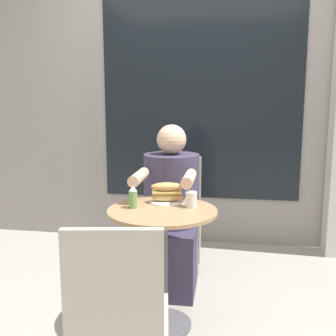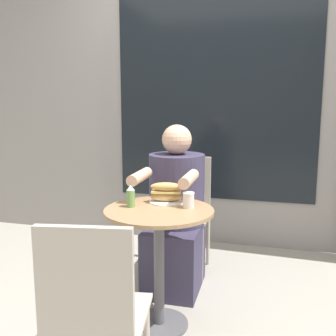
{
  "view_description": "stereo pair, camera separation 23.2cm",
  "coord_description": "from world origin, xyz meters",
  "px_view_note": "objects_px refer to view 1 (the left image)",
  "views": [
    {
      "loc": [
        0.38,
        -2.07,
        1.29
      ],
      "look_at": [
        0.0,
        0.19,
        0.9
      ],
      "focal_mm": 42.0,
      "sensor_mm": 36.0,
      "label": 1
    },
    {
      "loc": [
        0.61,
        -2.02,
        1.29
      ],
      "look_at": [
        0.0,
        0.19,
        0.9
      ],
      "focal_mm": 42.0,
      "sensor_mm": 36.0,
      "label": 2
    }
  ],
  "objects_px": {
    "cafe_table": "(162,243)",
    "sandwich_on_plate": "(168,194)",
    "empty_chair_across": "(117,312)",
    "seated_diner": "(171,220)",
    "drink_cup": "(191,199)",
    "diner_chair": "(178,202)",
    "condiment_bottle": "(133,197)"
  },
  "relations": [
    {
      "from": "diner_chair",
      "to": "sandwich_on_plate",
      "type": "height_order",
      "value": "diner_chair"
    },
    {
      "from": "cafe_table",
      "to": "condiment_bottle",
      "type": "height_order",
      "value": "condiment_bottle"
    },
    {
      "from": "seated_diner",
      "to": "sandwich_on_plate",
      "type": "height_order",
      "value": "seated_diner"
    },
    {
      "from": "cafe_table",
      "to": "empty_chair_across",
      "type": "xyz_separation_m",
      "value": [
        -0.03,
        -0.78,
        0.02
      ]
    },
    {
      "from": "diner_chair",
      "to": "empty_chair_across",
      "type": "xyz_separation_m",
      "value": [
        0.01,
        -1.64,
        0.0
      ]
    },
    {
      "from": "seated_diner",
      "to": "drink_cup",
      "type": "bearing_deg",
      "value": 112.06
    },
    {
      "from": "cafe_table",
      "to": "sandwich_on_plate",
      "type": "relative_size",
      "value": 3.52
    },
    {
      "from": "empty_chair_across",
      "to": "diner_chair",
      "type": "bearing_deg",
      "value": 80.51
    },
    {
      "from": "diner_chair",
      "to": "drink_cup",
      "type": "height_order",
      "value": "diner_chair"
    },
    {
      "from": "condiment_bottle",
      "to": "diner_chair",
      "type": "bearing_deg",
      "value": 81.45
    },
    {
      "from": "cafe_table",
      "to": "diner_chair",
      "type": "distance_m",
      "value": 0.86
    },
    {
      "from": "diner_chair",
      "to": "condiment_bottle",
      "type": "height_order",
      "value": "diner_chair"
    },
    {
      "from": "empty_chair_across",
      "to": "sandwich_on_plate",
      "type": "distance_m",
      "value": 0.96
    },
    {
      "from": "condiment_bottle",
      "to": "seated_diner",
      "type": "bearing_deg",
      "value": 75.42
    },
    {
      "from": "seated_diner",
      "to": "condiment_bottle",
      "type": "xyz_separation_m",
      "value": [
        -0.13,
        -0.51,
        0.28
      ]
    },
    {
      "from": "seated_diner",
      "to": "diner_chair",
      "type": "bearing_deg",
      "value": -90.69
    },
    {
      "from": "drink_cup",
      "to": "diner_chair",
      "type": "bearing_deg",
      "value": 103.52
    },
    {
      "from": "cafe_table",
      "to": "drink_cup",
      "type": "distance_m",
      "value": 0.29
    },
    {
      "from": "drink_cup",
      "to": "condiment_bottle",
      "type": "height_order",
      "value": "condiment_bottle"
    },
    {
      "from": "cafe_table",
      "to": "seated_diner",
      "type": "xyz_separation_m",
      "value": [
        -0.03,
        0.51,
        -0.02
      ]
    },
    {
      "from": "drink_cup",
      "to": "cafe_table",
      "type": "bearing_deg",
      "value": -156.25
    },
    {
      "from": "cafe_table",
      "to": "empty_chair_across",
      "type": "height_order",
      "value": "empty_chair_across"
    },
    {
      "from": "diner_chair",
      "to": "seated_diner",
      "type": "distance_m",
      "value": 0.35
    },
    {
      "from": "cafe_table",
      "to": "condiment_bottle",
      "type": "xyz_separation_m",
      "value": [
        -0.17,
        0.0,
        0.26
      ]
    },
    {
      "from": "cafe_table",
      "to": "sandwich_on_plate",
      "type": "distance_m",
      "value": 0.29
    },
    {
      "from": "drink_cup",
      "to": "condiment_bottle",
      "type": "relative_size",
      "value": 0.7
    },
    {
      "from": "empty_chair_across",
      "to": "drink_cup",
      "type": "distance_m",
      "value": 0.9
    },
    {
      "from": "diner_chair",
      "to": "empty_chair_across",
      "type": "relative_size",
      "value": 1.0
    },
    {
      "from": "empty_chair_across",
      "to": "drink_cup",
      "type": "xyz_separation_m",
      "value": [
        0.18,
        0.85,
        0.22
      ]
    },
    {
      "from": "condiment_bottle",
      "to": "drink_cup",
      "type": "bearing_deg",
      "value": 11.91
    },
    {
      "from": "sandwich_on_plate",
      "to": "drink_cup",
      "type": "height_order",
      "value": "sandwich_on_plate"
    },
    {
      "from": "diner_chair",
      "to": "condiment_bottle",
      "type": "bearing_deg",
      "value": 80.35
    }
  ]
}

